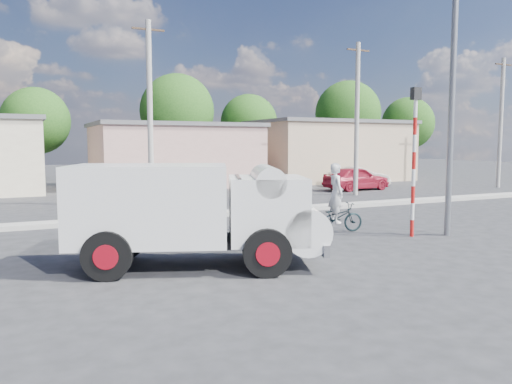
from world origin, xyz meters
name	(u,v)px	position (x,y,z in m)	size (l,w,h in m)	color
ground_plane	(354,258)	(0.00, 0.00, 0.00)	(120.00, 120.00, 0.00)	#28282A
median	(228,213)	(0.00, 8.00, 0.08)	(40.00, 0.80, 0.16)	#99968E
truck	(199,211)	(-3.68, 0.75, 1.27)	(5.87, 3.83, 2.28)	black
bicycle	(336,217)	(1.59, 3.10, 0.46)	(0.61, 1.75, 0.92)	black
cyclist	(336,203)	(1.59, 3.10, 0.92)	(0.67, 0.44, 1.85)	white
car_cream	(359,177)	(12.48, 16.31, 0.63)	(1.34, 3.83, 1.26)	beige
car_red	(356,178)	(10.80, 14.34, 0.70)	(1.66, 4.12, 1.40)	#A61C31
traffic_pole	(414,149)	(3.20, 1.50, 2.59)	(0.28, 0.18, 4.36)	red
streetlight	(449,67)	(4.14, 1.20, 4.96)	(2.34, 0.22, 9.00)	slate
building_row	(161,153)	(1.10, 22.00, 2.13)	(37.80, 7.30, 4.44)	beige
tree_row	(217,116)	(7.45, 28.53, 4.96)	(51.24, 7.43, 8.42)	#38281E
utility_poles	(259,116)	(3.25, 12.00, 4.07)	(35.40, 0.24, 8.00)	#99968E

